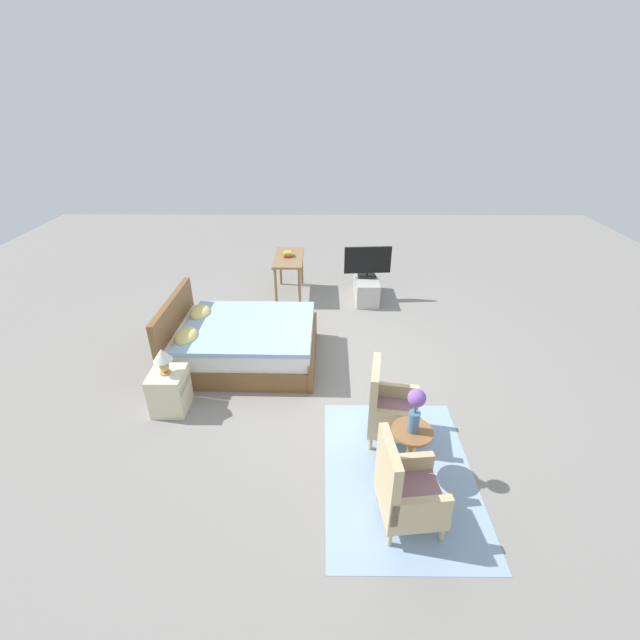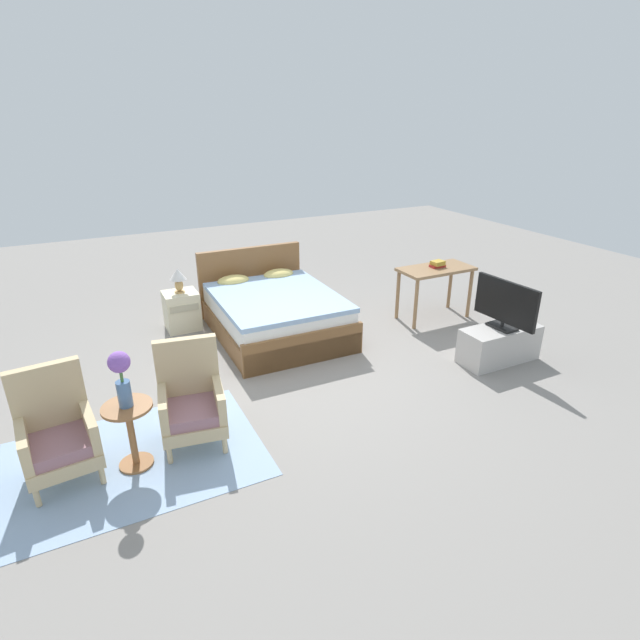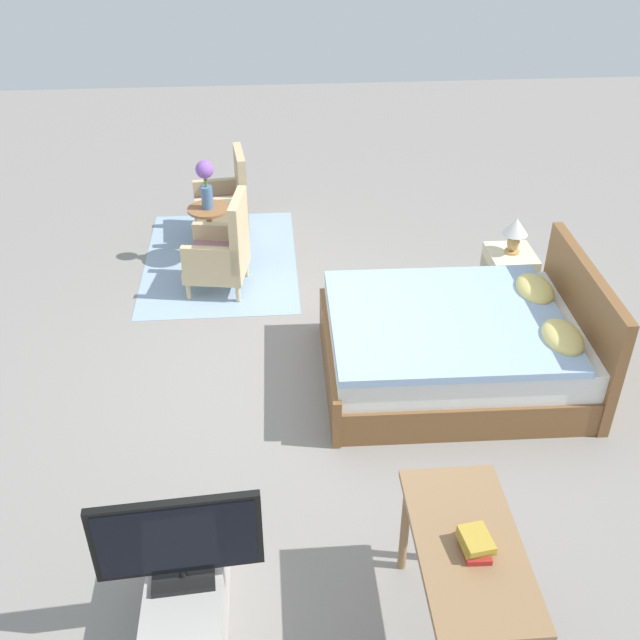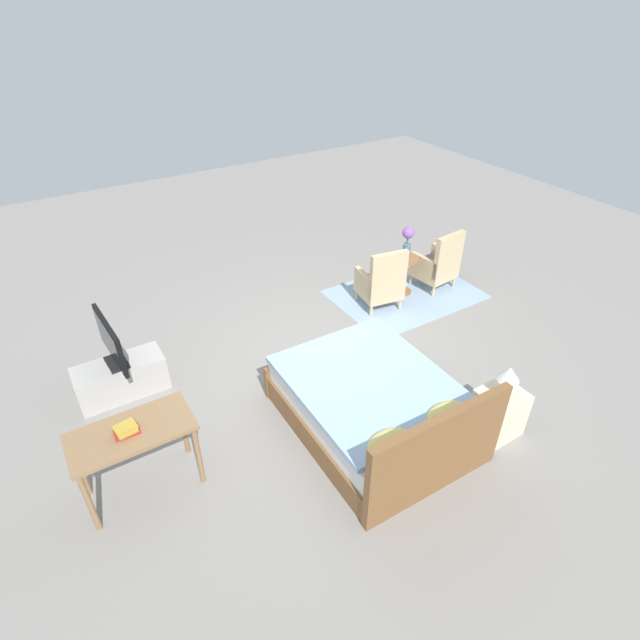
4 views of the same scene
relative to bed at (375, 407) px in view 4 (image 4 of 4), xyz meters
name	(u,v)px [view 4 (image 4 of 4)]	position (x,y,z in m)	size (l,w,h in m)	color
ground_plane	(321,368)	(-0.05, -1.13, -0.30)	(16.00, 16.00, 0.00)	gray
floor_rug	(405,294)	(-2.04, -1.93, -0.30)	(2.10, 1.50, 0.01)	#8EA8C6
bed	(375,407)	(0.00, 0.00, 0.00)	(1.55, 2.00, 0.96)	brown
armchair_by_window_left	(438,264)	(-2.57, -1.87, 0.08)	(0.59, 0.59, 0.92)	#CCB284
armchair_by_window_right	(381,283)	(-1.51, -1.87, 0.08)	(0.62, 0.62, 0.92)	#CCB284
side_table	(404,271)	(-2.04, -2.00, 0.06)	(0.40, 0.40, 0.58)	#936038
flower_vase	(408,239)	(-2.04, -2.00, 0.57)	(0.17, 0.17, 0.48)	#4C709E
nightstand	(498,412)	(-1.05, 0.69, -0.04)	(0.44, 0.41, 0.52)	beige
table_lamp	(508,377)	(-1.05, 0.69, 0.44)	(0.22, 0.22, 0.33)	tan
tv_stand	(121,378)	(2.08, -1.94, -0.09)	(0.96, 0.40, 0.42)	#B7B2AD
tv_flatscreen	(111,342)	(2.08, -1.94, 0.42)	(0.22, 0.84, 0.57)	black
vanity_desk	(133,439)	(2.23, -0.52, 0.33)	(1.04, 0.52, 0.74)	#8E6B47
book_stack	(126,430)	(2.26, -0.50, 0.49)	(0.21, 0.17, 0.09)	#AD2823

